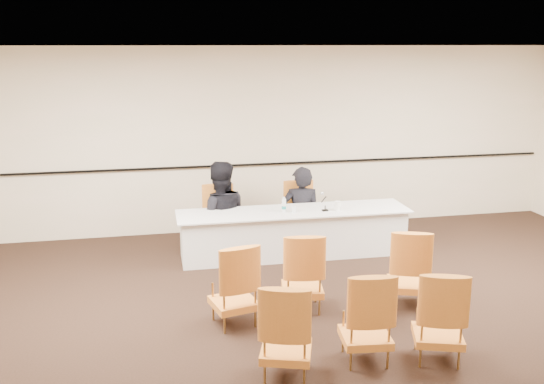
# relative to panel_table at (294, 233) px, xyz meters

# --- Properties ---
(floor) EXTENTS (10.00, 10.00, 0.00)m
(floor) POSITION_rel_panel_table_xyz_m (-0.08, -2.56, -0.34)
(floor) COLOR black
(floor) RESTS_ON ground
(ceiling) EXTENTS (10.00, 10.00, 0.00)m
(ceiling) POSITION_rel_panel_table_xyz_m (-0.08, -2.56, 2.66)
(ceiling) COLOR white
(ceiling) RESTS_ON ground
(wall_back) EXTENTS (10.00, 0.04, 3.00)m
(wall_back) POSITION_rel_panel_table_xyz_m (-0.08, 1.44, 1.16)
(wall_back) COLOR beige
(wall_back) RESTS_ON ground
(wall_rail) EXTENTS (9.80, 0.04, 0.03)m
(wall_rail) POSITION_rel_panel_table_xyz_m (-0.08, 1.40, 0.76)
(wall_rail) COLOR black
(wall_rail) RESTS_ON wall_back
(panel_table) EXTENTS (3.39, 0.83, 0.68)m
(panel_table) POSITION_rel_panel_table_xyz_m (0.00, 0.00, 0.00)
(panel_table) COLOR silver
(panel_table) RESTS_ON ground
(panelist_main) EXTENTS (0.68, 0.51, 1.68)m
(panelist_main) POSITION_rel_panel_table_xyz_m (0.25, 0.52, 0.04)
(panelist_main) COLOR black
(panelist_main) RESTS_ON ground
(panelist_main_chair) EXTENTS (0.51, 0.51, 0.95)m
(panelist_main_chair) POSITION_rel_panel_table_xyz_m (0.25, 0.52, 0.14)
(panelist_main_chair) COLOR #C66D23
(panelist_main_chair) RESTS_ON ground
(panelist_second) EXTENTS (0.91, 0.72, 1.82)m
(panelist_second) POSITION_rel_panel_table_xyz_m (-1.02, 0.53, 0.10)
(panelist_second) COLOR black
(panelist_second) RESTS_ON ground
(panelist_second_chair) EXTENTS (0.51, 0.51, 0.95)m
(panelist_second_chair) POSITION_rel_panel_table_xyz_m (-1.02, 0.53, 0.14)
(panelist_second_chair) COLOR #C66D23
(panelist_second_chair) RESTS_ON ground
(papers) EXTENTS (0.35, 0.29, 0.00)m
(papers) POSITION_rel_panel_table_xyz_m (0.56, -0.03, 0.34)
(papers) COLOR silver
(papers) RESTS_ON panel_table
(microphone) EXTENTS (0.10, 0.19, 0.26)m
(microphone) POSITION_rel_panel_table_xyz_m (0.44, -0.11, 0.47)
(microphone) COLOR black
(microphone) RESTS_ON panel_table
(water_bottle) EXTENTS (0.09, 0.09, 0.22)m
(water_bottle) POSITION_rel_panel_table_xyz_m (-0.15, -0.02, 0.45)
(water_bottle) COLOR teal
(water_bottle) RESTS_ON panel_table
(drinking_glass) EXTENTS (0.06, 0.06, 0.10)m
(drinking_glass) POSITION_rel_panel_table_xyz_m (-0.02, -0.09, 0.39)
(drinking_glass) COLOR white
(drinking_glass) RESTS_ON panel_table
(coffee_cup) EXTENTS (0.10, 0.10, 0.14)m
(coffee_cup) POSITION_rel_panel_table_xyz_m (0.62, -0.13, 0.41)
(coffee_cup) COLOR white
(coffee_cup) RESTS_ON panel_table
(aud_chair_front_left) EXTENTS (0.60, 0.60, 0.95)m
(aud_chair_front_left) POSITION_rel_panel_table_xyz_m (-1.19, -2.06, 0.14)
(aud_chair_front_left) COLOR #C66D23
(aud_chair_front_left) RESTS_ON ground
(aud_chair_front_mid) EXTENTS (0.57, 0.57, 0.95)m
(aud_chair_front_mid) POSITION_rel_panel_table_xyz_m (-0.35, -1.84, 0.14)
(aud_chair_front_mid) COLOR #C66D23
(aud_chair_front_mid) RESTS_ON ground
(aud_chair_front_right) EXTENTS (0.63, 0.63, 0.95)m
(aud_chair_front_right) POSITION_rel_panel_table_xyz_m (0.91, -1.97, 0.14)
(aud_chair_front_right) COLOR #C66D23
(aud_chair_front_right) RESTS_ON ground
(aud_chair_back_left) EXTENTS (0.63, 0.63, 0.95)m
(aud_chair_back_left) POSITION_rel_panel_table_xyz_m (-0.87, -3.23, 0.14)
(aud_chair_back_left) COLOR #C66D23
(aud_chair_back_left) RESTS_ON ground
(aud_chair_back_mid) EXTENTS (0.55, 0.55, 0.95)m
(aud_chair_back_mid) POSITION_rel_panel_table_xyz_m (-0.05, -3.12, 0.14)
(aud_chair_back_mid) COLOR #C66D23
(aud_chair_back_mid) RESTS_ON ground
(aud_chair_back_right) EXTENTS (0.63, 0.63, 0.95)m
(aud_chair_back_right) POSITION_rel_panel_table_xyz_m (0.65, -3.24, 0.14)
(aud_chair_back_right) COLOR #C66D23
(aud_chair_back_right) RESTS_ON ground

